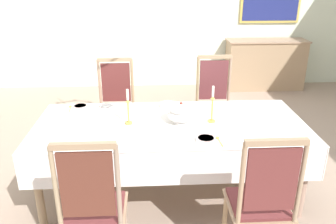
# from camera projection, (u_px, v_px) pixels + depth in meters

# --- Properties ---
(ground) EXTENTS (7.59, 6.55, 0.04)m
(ground) POSITION_uv_depth(u_px,v_px,m) (169.00, 181.00, 3.69)
(ground) COLOR tan
(dining_table) EXTENTS (2.47, 1.07, 0.75)m
(dining_table) POSITION_uv_depth(u_px,v_px,m) (170.00, 130.00, 3.23)
(dining_table) COLOR tan
(dining_table) RESTS_ON ground
(tablecloth) EXTENTS (2.49, 1.09, 0.32)m
(tablecloth) POSITION_uv_depth(u_px,v_px,m) (170.00, 130.00, 3.23)
(tablecloth) COLOR white
(tablecloth) RESTS_ON dining_table
(chair_south_a) EXTENTS (0.44, 0.42, 1.12)m
(chair_south_a) POSITION_uv_depth(u_px,v_px,m) (93.00, 205.00, 2.37)
(chair_south_a) COLOR tan
(chair_south_a) RESTS_ON ground
(chair_north_a) EXTENTS (0.44, 0.42, 1.12)m
(chair_north_a) POSITION_uv_depth(u_px,v_px,m) (116.00, 106.00, 4.11)
(chair_north_a) COLOR tan
(chair_north_a) RESTS_ON ground
(chair_south_b) EXTENTS (0.44, 0.42, 1.11)m
(chair_south_b) POSITION_uv_depth(u_px,v_px,m) (262.00, 200.00, 2.43)
(chair_south_b) COLOR tan
(chair_south_b) RESTS_ON ground
(chair_north_b) EXTENTS (0.44, 0.42, 1.14)m
(chair_north_b) POSITION_uv_depth(u_px,v_px,m) (214.00, 103.00, 4.17)
(chair_north_b) COLOR tan
(chair_north_b) RESTS_ON ground
(soup_tureen) EXTENTS (0.25, 0.25, 0.20)m
(soup_tureen) POSITION_uv_depth(u_px,v_px,m) (181.00, 113.00, 3.17)
(soup_tureen) COLOR white
(soup_tureen) RESTS_ON tablecloth
(candlestick_west) EXTENTS (0.07, 0.07, 0.33)m
(candlestick_west) POSITION_uv_depth(u_px,v_px,m) (128.00, 110.00, 3.13)
(candlestick_west) COLOR gold
(candlestick_west) RESTS_ON tablecloth
(candlestick_east) EXTENTS (0.07, 0.07, 0.35)m
(candlestick_east) POSITION_uv_depth(u_px,v_px,m) (212.00, 108.00, 3.16)
(candlestick_east) COLOR gold
(candlestick_east) RESTS_ON tablecloth
(bowl_near_left) EXTENTS (0.16, 0.16, 0.03)m
(bowl_near_left) POSITION_uv_depth(u_px,v_px,m) (206.00, 139.00, 2.85)
(bowl_near_left) COLOR white
(bowl_near_left) RESTS_ON tablecloth
(bowl_near_right) EXTENTS (0.15, 0.15, 0.03)m
(bowl_near_right) POSITION_uv_depth(u_px,v_px,m) (80.00, 107.00, 3.53)
(bowl_near_right) COLOR white
(bowl_near_right) RESTS_ON tablecloth
(bowl_far_left) EXTENTS (0.15, 0.15, 0.03)m
(bowl_far_left) POSITION_uv_depth(u_px,v_px,m) (106.00, 107.00, 3.51)
(bowl_far_left) COLOR white
(bowl_far_left) RESTS_ON tablecloth
(bowl_far_right) EXTENTS (0.17, 0.17, 0.04)m
(bowl_far_right) POSITION_uv_depth(u_px,v_px,m) (168.00, 105.00, 3.56)
(bowl_far_right) COLOR white
(bowl_far_right) RESTS_ON tablecloth
(spoon_primary) EXTENTS (0.04, 0.18, 0.01)m
(spoon_primary) POSITION_uv_depth(u_px,v_px,m) (218.00, 139.00, 2.88)
(spoon_primary) COLOR gold
(spoon_primary) RESTS_ON tablecloth
(spoon_secondary) EXTENTS (0.05, 0.18, 0.01)m
(spoon_secondary) POSITION_uv_depth(u_px,v_px,m) (70.00, 107.00, 3.55)
(spoon_secondary) COLOR gold
(spoon_secondary) RESTS_ON tablecloth
(sideboard) EXTENTS (1.44, 0.48, 0.90)m
(sideboard) POSITION_uv_depth(u_px,v_px,m) (265.00, 64.00, 6.38)
(sideboard) COLOR tan
(sideboard) RESTS_ON ground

